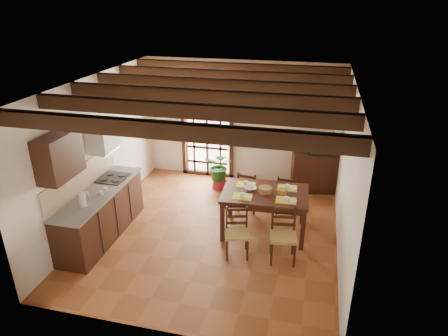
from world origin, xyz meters
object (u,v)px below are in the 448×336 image
(chair_far_right, at_px, (286,201))
(potted_plant, at_px, (220,165))
(chair_near_left, at_px, (237,241))
(sideboard, at_px, (316,171))
(chair_near_right, at_px, (283,245))
(dining_table, at_px, (265,198))
(chair_far_left, at_px, (249,198))
(kitchen_counter, at_px, (101,213))
(crt_tv, at_px, (319,145))
(pendant_lamp, at_px, (269,125))

(chair_far_right, distance_m, potted_plant, 1.81)
(chair_near_left, xyz_separation_m, sideboard, (1.23, 2.82, 0.19))
(sideboard, bearing_deg, chair_near_right, -109.62)
(chair_far_right, xyz_separation_m, potted_plant, (-1.59, 0.81, 0.30))
(dining_table, distance_m, chair_far_right, 0.99)
(chair_far_left, height_order, sideboard, sideboard)
(kitchen_counter, xyz_separation_m, chair_far_right, (3.20, 1.62, -0.21))
(sideboard, bearing_deg, potted_plant, -179.97)
(chair_far_right, bearing_deg, kitchen_counter, 29.22)
(kitchen_counter, xyz_separation_m, chair_near_left, (2.52, 0.00, -0.20))
(kitchen_counter, xyz_separation_m, crt_tv, (3.74, 2.82, 0.63))
(sideboard, relative_size, potted_plant, 0.59)
(pendant_lamp, bearing_deg, kitchen_counter, -162.31)
(kitchen_counter, distance_m, chair_near_left, 2.53)
(chair_far_right, height_order, pendant_lamp, pendant_lamp)
(crt_tv, bearing_deg, chair_far_left, -146.81)
(chair_near_left, height_order, chair_far_left, chair_far_left)
(crt_tv, xyz_separation_m, potted_plant, (-2.13, -0.38, -0.53))
(kitchen_counter, bearing_deg, chair_near_left, 0.10)
(potted_plant, bearing_deg, dining_table, -52.31)
(crt_tv, bearing_deg, kitchen_counter, -153.22)
(kitchen_counter, xyz_separation_m, sideboard, (3.74, 2.83, -0.02))
(kitchen_counter, height_order, pendant_lamp, pendant_lamp)
(chair_near_left, bearing_deg, kitchen_counter, 165.50)
(chair_far_left, bearing_deg, chair_near_left, 101.88)
(chair_near_right, xyz_separation_m, crt_tv, (0.46, 2.77, 0.81))
(sideboard, bearing_deg, chair_far_right, -124.50)
(potted_plant, bearing_deg, pendant_lamp, -50.53)
(dining_table, bearing_deg, sideboard, 63.26)
(chair_far_right, distance_m, pendant_lamp, 1.97)
(chair_near_left, bearing_deg, sideboard, 51.92)
(chair_far_right, relative_size, pendant_lamp, 1.01)
(chair_near_right, height_order, crt_tv, crt_tv)
(chair_near_right, bearing_deg, sideboard, 72.32)
(chair_near_right, relative_size, chair_far_right, 1.09)
(dining_table, height_order, crt_tv, crt_tv)
(chair_near_left, distance_m, crt_tv, 3.18)
(dining_table, xyz_separation_m, crt_tv, (0.88, 2.01, 0.37))
(chair_near_right, relative_size, crt_tv, 1.95)
(dining_table, bearing_deg, pendant_lamp, 86.91)
(crt_tv, relative_size, pendant_lamp, 0.57)
(dining_table, relative_size, chair_far_right, 1.86)
(chair_near_left, bearing_deg, crt_tv, 51.88)
(chair_far_right, bearing_deg, crt_tv, -111.94)
(chair_far_right, bearing_deg, chair_far_left, 5.46)
(potted_plant, height_order, pendant_lamp, pendant_lamp)
(sideboard, distance_m, potted_plant, 2.17)
(kitchen_counter, relative_size, crt_tv, 4.70)
(chair_far_right, distance_m, sideboard, 1.33)
(potted_plant, bearing_deg, chair_near_left, -69.50)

